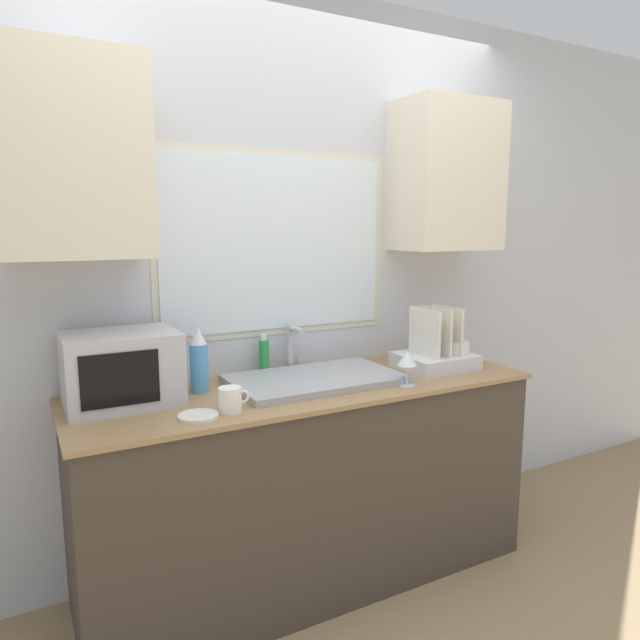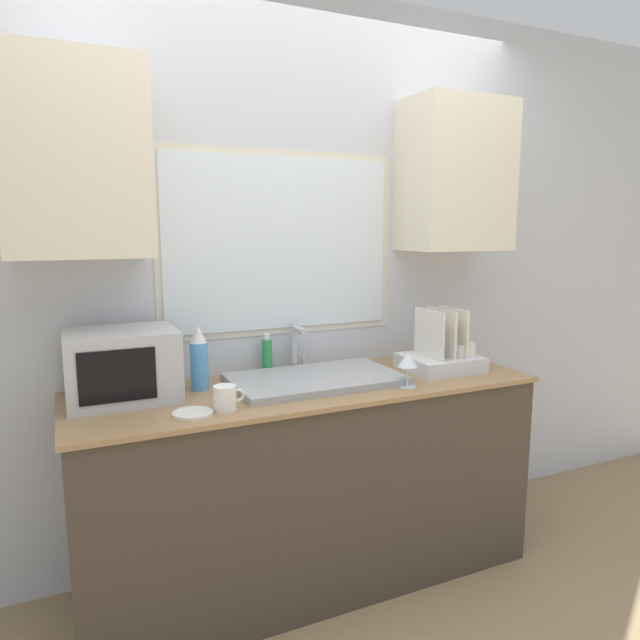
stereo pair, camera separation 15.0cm
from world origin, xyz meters
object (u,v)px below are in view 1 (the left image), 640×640
faucet (293,344)px  soap_bottle (264,356)px  dish_rack (437,354)px  mug_near_sink (231,400)px  microwave (121,368)px  spray_bottle (199,361)px  wine_glass (407,360)px

faucet → soap_bottle: 0.15m
dish_rack → mug_near_sink: 1.09m
microwave → soap_bottle: size_ratio=2.23×
spray_bottle → mug_near_sink: (0.02, -0.31, -0.08)m
spray_bottle → mug_near_sink: spray_bottle is taller
microwave → wine_glass: (1.10, -0.31, -0.03)m
soap_bottle → mug_near_sink: (-0.32, -0.45, -0.04)m
faucet → dish_rack: 0.69m
mug_near_sink → spray_bottle: bearing=94.4°
faucet → microwave: (-0.79, -0.15, 0.01)m
microwave → dish_rack: size_ratio=1.23×
faucet → wine_glass: bearing=-55.3°
mug_near_sink → wine_glass: bearing=-1.3°
spray_bottle → dish_rack: bearing=-7.7°
dish_rack → spray_bottle: (-1.11, 0.15, 0.06)m
microwave → wine_glass: bearing=-15.6°
dish_rack → soap_bottle: bearing=159.0°
spray_bottle → soap_bottle: spray_bottle is taller
dish_rack → wine_glass: size_ratio=2.26×
dish_rack → faucet: bearing=155.7°
faucet → microwave: size_ratio=0.53×
spray_bottle → soap_bottle: bearing=22.6°
microwave → wine_glass: microwave is taller
dish_rack → wine_glass: bearing=-150.5°
faucet → microwave: bearing=-169.3°
faucet → mug_near_sink: 0.64m
spray_bottle → wine_glass: 0.86m
mug_near_sink → soap_bottle: bearing=54.6°
faucet → dish_rack: size_ratio=0.66×
microwave → spray_bottle: (0.30, 0.02, -0.01)m
faucet → wine_glass: faucet is taller
soap_bottle → mug_near_sink: soap_bottle is taller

